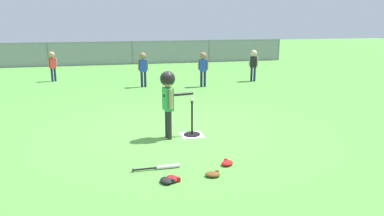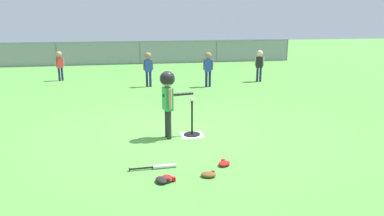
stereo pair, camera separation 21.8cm
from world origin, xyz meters
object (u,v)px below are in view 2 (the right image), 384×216
object	(u,v)px
baseball_on_tee	(192,100)
glove_outfield_drop	(224,163)
fielder_deep_left	(208,65)
fielder_deep_center	(60,62)
batter_child	(168,91)
glove_near_bats	(168,178)
fielder_deep_right	(259,62)
batting_tee	(192,130)
fielder_near_left	(148,65)
spare_bat_silver	(160,167)
glove_tossed_aside	(162,180)
glove_by_plate	(209,174)

from	to	relation	value
baseball_on_tee	glove_outfield_drop	xyz separation A→B (m)	(0.19, -1.59, -0.68)
fielder_deep_left	fielder_deep_center	size ratio (longest dim) A/B	1.07
batter_child	fielder_deep_left	size ratio (longest dim) A/B	1.12
glove_near_bats	glove_outfield_drop	world-z (taller)	same
fielder_deep_center	glove_near_bats	bearing A→B (deg)	-73.51
baseball_on_tee	glove_near_bats	distance (m)	2.20
fielder_deep_right	glove_near_bats	distance (m)	8.78
fielder_deep_center	batting_tee	bearing A→B (deg)	-64.41
batting_tee	fielder_deep_left	size ratio (longest dim) A/B	0.59
batting_tee	fielder_near_left	xyz separation A→B (m)	(-0.39, 5.39, 0.63)
fielder_deep_right	fielder_near_left	world-z (taller)	fielder_near_left
fielder_deep_right	spare_bat_silver	xyz separation A→B (m)	(-4.44, -7.13, -0.70)
batting_tee	fielder_deep_center	distance (m)	8.08
baseball_on_tee	glove_near_bats	bearing A→B (deg)	-110.97
fielder_near_left	glove_tossed_aside	xyz separation A→B (m)	(-0.44, -7.39, -0.71)
batting_tee	batter_child	xyz separation A→B (m)	(-0.48, -0.09, 0.82)
fielder_deep_left	fielder_near_left	distance (m)	2.00
glove_by_plate	glove_outfield_drop	bearing A→B (deg)	46.23
spare_bat_silver	glove_tossed_aside	distance (m)	0.49
baseball_on_tee	glove_outfield_drop	size ratio (longest dim) A/B	0.27
glove_near_bats	fielder_deep_right	bearing A→B (deg)	59.98
fielder_deep_right	glove_tossed_aside	distance (m)	8.86
fielder_deep_left	spare_bat_silver	size ratio (longest dim) A/B	1.60
batter_child	baseball_on_tee	bearing A→B (deg)	10.26
batter_child	spare_bat_silver	world-z (taller)	batter_child
baseball_on_tee	fielder_deep_right	world-z (taller)	fielder_deep_right
baseball_on_tee	fielder_deep_center	xyz separation A→B (m)	(-3.48, 7.27, -0.02)
fielder_deep_right	glove_by_plate	size ratio (longest dim) A/B	4.50
batting_tee	baseball_on_tee	bearing A→B (deg)	45.00
fielder_deep_left	glove_near_bats	distance (m)	7.35
glove_near_bats	glove_tossed_aside	size ratio (longest dim) A/B	0.96
fielder_deep_left	glove_outfield_drop	distance (m)	6.75
fielder_deep_center	glove_near_bats	world-z (taller)	fielder_deep_center
fielder_deep_right	glove_outfield_drop	size ratio (longest dim) A/B	4.18
baseball_on_tee	batting_tee	bearing A→B (deg)	-135.00
baseball_on_tee	batter_child	size ratio (longest dim) A/B	0.06
fielder_deep_left	fielder_deep_right	bearing A→B (deg)	17.19
batter_child	fielder_deep_center	bearing A→B (deg)	112.20
batter_child	fielder_deep_left	bearing A→B (deg)	68.06
fielder_deep_left	glove_outfield_drop	xyz separation A→B (m)	(-1.37, -6.58, -0.71)
glove_near_bats	glove_tossed_aside	xyz separation A→B (m)	(-0.09, -0.04, 0.00)
glove_tossed_aside	glove_outfield_drop	world-z (taller)	same
fielder_deep_center	glove_tossed_aside	bearing A→B (deg)	-74.10
fielder_deep_left	baseball_on_tee	bearing A→B (deg)	-107.42
fielder_deep_left	glove_by_plate	distance (m)	7.17
glove_tossed_aside	glove_outfield_drop	xyz separation A→B (m)	(1.03, 0.41, 0.00)
glove_outfield_drop	glove_near_bats	bearing A→B (deg)	-158.94
fielder_deep_center	glove_outfield_drop	bearing A→B (deg)	-67.49
batting_tee	glove_near_bats	world-z (taller)	batting_tee
fielder_deep_left	glove_near_bats	xyz separation A→B (m)	(-2.31, -6.94, -0.71)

